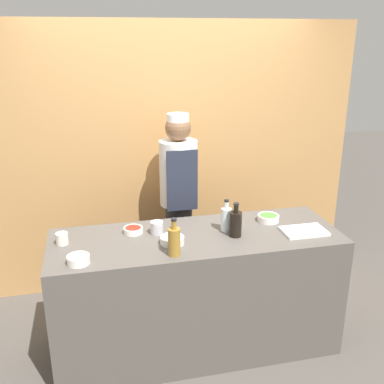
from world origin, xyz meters
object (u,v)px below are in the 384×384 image
(sauce_bowl_green, at_px, (268,218))
(sauce_bowl_white, at_px, (78,259))
(bottle_vinegar, at_px, (174,241))
(chef_center, at_px, (179,201))
(bottle_clear, at_px, (226,219))
(cup_steel, at_px, (157,228))
(cup_cream, at_px, (62,239))
(cutting_board, at_px, (304,231))
(bottle_soy, at_px, (236,223))
(sauce_bowl_brown, at_px, (172,240))
(sauce_bowl_red, at_px, (133,230))

(sauce_bowl_green, bearing_deg, sauce_bowl_white, -165.43)
(bottle_vinegar, height_order, chef_center, chef_center)
(sauce_bowl_green, xyz_separation_m, bottle_clear, (-0.37, -0.10, 0.07))
(cup_steel, distance_m, chef_center, 0.68)
(cup_cream, bearing_deg, cup_steel, 1.83)
(sauce_bowl_green, height_order, cutting_board, sauce_bowl_green)
(bottle_soy, bearing_deg, cutting_board, -6.27)
(sauce_bowl_brown, xyz_separation_m, chef_center, (0.21, 0.80, -0.03))
(bottle_clear, bearing_deg, sauce_bowl_white, -165.50)
(sauce_bowl_green, distance_m, bottle_soy, 0.39)
(cutting_board, height_order, cup_steel, cup_steel)
(sauce_bowl_white, relative_size, bottle_vinegar, 0.55)
(sauce_bowl_brown, bearing_deg, bottle_clear, 16.15)
(sauce_bowl_brown, relative_size, cup_cream, 1.96)
(sauce_bowl_white, xyz_separation_m, bottle_soy, (1.08, 0.17, 0.07))
(sauce_bowl_white, bearing_deg, bottle_soy, 8.88)
(cup_cream, height_order, chef_center, chef_center)
(sauce_bowl_green, bearing_deg, cutting_board, -55.75)
(bottle_vinegar, bearing_deg, cup_cream, 155.21)
(sauce_bowl_white, distance_m, cup_cream, 0.33)
(sauce_bowl_red, relative_size, bottle_soy, 0.56)
(sauce_bowl_red, height_order, bottle_soy, bottle_soy)
(chef_center, bearing_deg, sauce_bowl_red, -128.39)
(sauce_bowl_red, relative_size, bottle_vinegar, 0.55)
(sauce_bowl_white, relative_size, bottle_clear, 0.58)
(bottle_vinegar, relative_size, cup_cream, 3.07)
(sauce_bowl_brown, height_order, bottle_vinegar, bottle_vinegar)
(cutting_board, height_order, chef_center, chef_center)
(sauce_bowl_white, bearing_deg, sauce_bowl_green, 14.57)
(bottle_soy, height_order, cup_cream, bottle_soy)
(sauce_bowl_brown, relative_size, sauce_bowl_red, 1.17)
(sauce_bowl_red, distance_m, bottle_vinegar, 0.47)
(cutting_board, xyz_separation_m, bottle_vinegar, (-0.98, -0.13, 0.09))
(bottle_soy, bearing_deg, bottle_vinegar, -158.39)
(cup_steel, bearing_deg, sauce_bowl_green, 2.36)
(sauce_bowl_brown, relative_size, chef_center, 0.10)
(sauce_bowl_green, bearing_deg, bottle_soy, -149.08)
(sauce_bowl_brown, xyz_separation_m, bottle_soy, (0.46, 0.02, 0.07))
(bottle_vinegar, relative_size, bottle_soy, 1.03)
(sauce_bowl_white, xyz_separation_m, chef_center, (0.83, 0.95, -0.03))
(bottle_clear, relative_size, chef_center, 0.14)
(cutting_board, bearing_deg, bottle_soy, 173.73)
(sauce_bowl_red, xyz_separation_m, cup_steel, (0.16, -0.05, 0.02))
(cup_steel, xyz_separation_m, cup_cream, (-0.65, -0.02, -0.01))
(bottle_vinegar, bearing_deg, sauce_bowl_green, 25.61)
(sauce_bowl_red, relative_size, cup_steel, 1.51)
(bottle_clear, distance_m, chef_center, 0.72)
(bottle_clear, distance_m, cup_cream, 1.15)
(bottle_soy, bearing_deg, sauce_bowl_green, 30.92)
(bottle_clear, bearing_deg, bottle_vinegar, -146.54)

